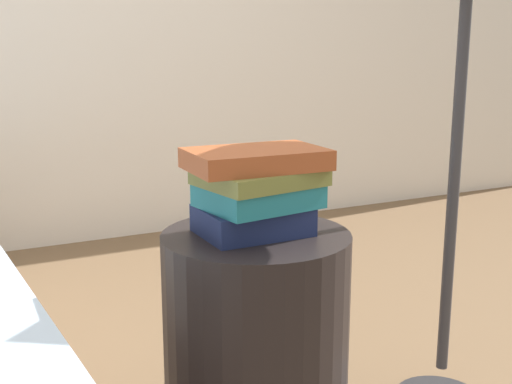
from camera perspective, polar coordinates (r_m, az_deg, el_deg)
name	(u,v)px	position (r m, az deg, el deg)	size (l,w,h in m)	color
side_table	(256,348)	(1.57, 0.00, -13.38)	(0.43, 0.43, 0.55)	black
book_navy	(252,220)	(1.47, -0.31, -2.44)	(0.23, 0.18, 0.06)	#19234C
book_teal	(259,196)	(1.45, 0.22, -0.35)	(0.24, 0.19, 0.05)	#1E727F
book_olive	(261,177)	(1.44, 0.41, 1.31)	(0.25, 0.20, 0.04)	olive
book_rust	(255,159)	(1.44, -0.08, 2.90)	(0.29, 0.19, 0.04)	#994723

